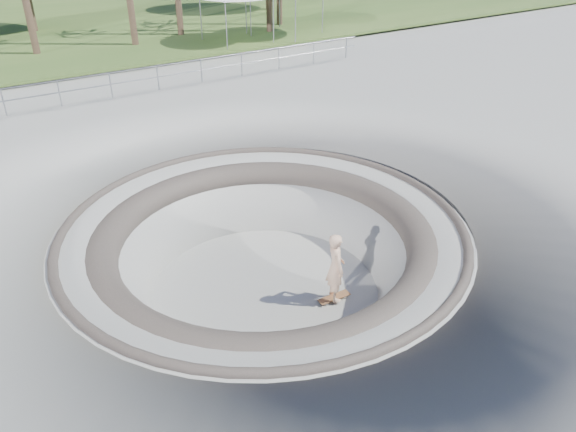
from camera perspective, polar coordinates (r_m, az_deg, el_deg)
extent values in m
plane|color=#9F9F9A|center=(14.14, -2.53, -1.17)|extent=(180.00, 180.00, 0.00)
torus|color=#9F9F9A|center=(15.26, -2.36, -7.64)|extent=(14.00, 14.00, 4.00)
cylinder|color=#9F9F9A|center=(15.23, -2.37, -7.49)|extent=(6.60, 6.60, 0.10)
torus|color=#514941|center=(14.15, -2.53, -1.24)|extent=(10.24, 10.24, 0.24)
torus|color=#514941|center=(14.38, -2.49, -2.71)|extent=(8.91, 8.91, 0.81)
cube|color=#365221|center=(45.49, -26.17, 17.87)|extent=(180.00, 36.00, 0.12)
ellipsoid|color=brown|center=(73.49, -21.99, 15.64)|extent=(61.60, 44.00, 28.60)
ellipsoid|color=brown|center=(75.87, 0.41, 19.97)|extent=(42.00, 30.00, 19.50)
cylinder|color=gray|center=(24.11, -17.75, 13.65)|extent=(25.00, 0.05, 0.05)
cylinder|color=gray|center=(24.23, -17.58, 12.64)|extent=(25.00, 0.05, 0.05)
cube|color=brown|center=(14.79, 4.70, -8.22)|extent=(0.90, 0.29, 0.02)
cylinder|color=#A2A2A7|center=(14.82, 4.70, -8.33)|extent=(0.05, 0.19, 0.04)
cylinder|color=#A2A2A7|center=(14.82, 4.70, -8.33)|extent=(0.05, 0.19, 0.04)
cylinder|color=beige|center=(14.82, 4.69, -8.36)|extent=(0.07, 0.04, 0.07)
cylinder|color=beige|center=(14.82, 4.69, -8.36)|extent=(0.07, 0.04, 0.07)
cylinder|color=beige|center=(14.82, 4.69, -8.36)|extent=(0.07, 0.04, 0.07)
cylinder|color=beige|center=(14.82, 4.69, -8.36)|extent=(0.07, 0.04, 0.07)
imported|color=beige|center=(14.23, 4.86, -5.15)|extent=(0.64, 0.80, 1.90)
cylinder|color=gray|center=(30.87, -6.39, 18.54)|extent=(0.06, 0.06, 2.29)
cylinder|color=gray|center=(32.27, -1.52, 19.17)|extent=(0.06, 0.06, 2.29)
cylinder|color=gray|center=(33.46, -8.82, 19.24)|extent=(0.06, 0.06, 2.29)
cylinder|color=gray|center=(34.75, -4.20, 19.86)|extent=(0.06, 0.06, 2.29)
cylinder|color=gray|center=(32.39, -0.94, 19.29)|extent=(0.06, 0.06, 2.37)
cylinder|color=gray|center=(34.06, 3.63, 19.75)|extent=(0.06, 0.06, 2.37)
cylinder|color=gray|center=(34.95, -3.74, 19.99)|extent=(0.06, 0.06, 2.37)
cylinder|color=gray|center=(36.50, 0.66, 20.46)|extent=(0.06, 0.06, 2.37)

